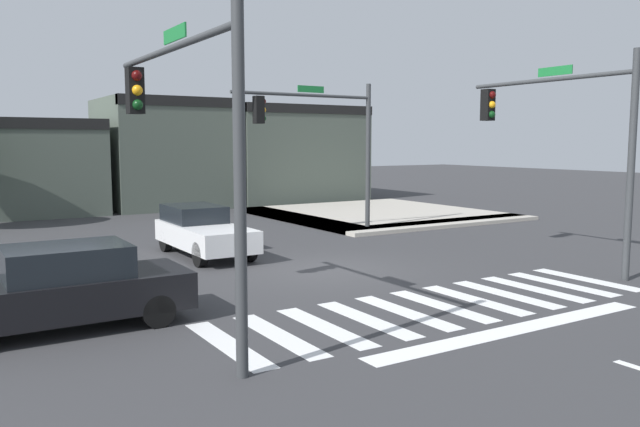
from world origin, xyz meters
TOP-DOWN VIEW (x-y plane):
  - ground_plane at (0.00, 0.00)m, footprint 120.00×120.00m
  - crosswalk_near at (-0.00, -4.50)m, footprint 10.23×2.96m
  - curb_corner_northeast at (8.49, 9.42)m, footprint 10.00×10.60m
  - storefront_row at (2.78, 19.14)m, footprint 23.29×6.97m
  - traffic_signal_southwest at (-5.31, -3.71)m, footprint 0.32×5.85m
  - traffic_signal_southeast at (5.62, -3.00)m, footprint 0.32×5.30m
  - traffic_signal_northeast at (3.40, 5.73)m, footprint 5.85×0.32m
  - car_white at (-2.03, 3.90)m, footprint 1.73×4.34m
  - car_black at (-7.12, -2.06)m, footprint 4.68×1.84m

SIDE VIEW (x-z plane):
  - ground_plane at x=0.00m, z-range 0.00..0.00m
  - crosswalk_near at x=0.00m, z-range 0.00..0.01m
  - curb_corner_northeast at x=8.49m, z-range 0.00..0.15m
  - car_white at x=-2.03m, z-range 0.02..1.50m
  - car_black at x=-7.12m, z-range -0.01..1.55m
  - storefront_row at x=2.78m, z-range -0.18..5.52m
  - traffic_signal_southwest at x=-5.31m, z-range 1.09..6.63m
  - traffic_signal_southeast at x=5.62m, z-range 1.05..6.75m
  - traffic_signal_northeast at x=3.40m, z-range 1.07..6.75m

